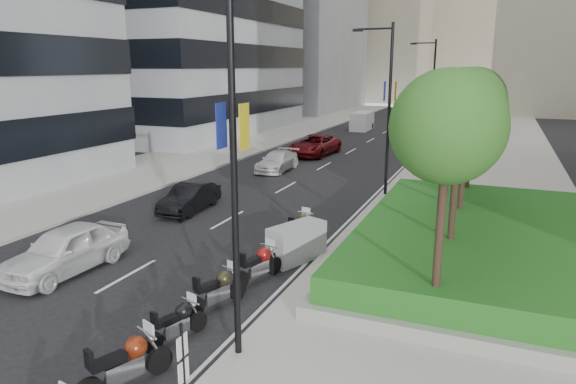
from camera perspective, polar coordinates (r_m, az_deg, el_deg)
The scene contains 29 objects.
ground at distance 14.76m, azimuth -22.95°, elevation -15.10°, with size 160.00×160.00×0.00m, color black.
sidewalk_right at distance 39.42m, azimuth 21.07°, elevation 2.98°, with size 10.00×100.00×0.15m, color #9E9B93.
sidewalk_left at distance 44.96m, azimuth -6.77°, elevation 5.05°, with size 8.00×100.00×0.15m, color #9E9B93.
lane_edge at distance 39.87m, azimuth 13.44°, elevation 3.54°, with size 0.12×100.00×0.01m, color silver.
lane_centre at distance 40.97m, azimuth 6.23°, elevation 4.11°, with size 0.12×100.00×0.01m, color silver.
building_grey_far at distance 86.08m, azimuth -0.85°, elevation 19.26°, with size 22.00×26.00×30.00m, color gray.
building_cream_left at distance 112.73m, azimuth 8.48°, elevation 18.85°, with size 26.00×24.00×34.00m, color #B7AD93.
building_cream_centre at distance 129.62m, azimuth 19.88°, elevation 18.43°, with size 30.00×24.00×38.00m, color #B7AD93.
planter at distance 19.93m, azimuth 22.22°, elevation -6.33°, with size 10.00×14.00×0.40m, color gray.
hedge at distance 19.74m, azimuth 22.38°, elevation -4.70°, with size 9.40×13.40×0.80m, color #185117.
tree_0 at distance 12.96m, azimuth 17.30°, elevation 6.81°, with size 2.80×2.80×6.30m.
tree_1 at distance 16.93m, azimuth 18.60°, elevation 8.23°, with size 2.80×2.80×6.30m.
tree_2 at distance 20.91m, azimuth 19.41°, elevation 9.10°, with size 2.80×2.80×6.30m.
tree_3 at distance 24.89m, azimuth 19.96°, elevation 9.70°, with size 2.80×2.80×6.30m.
lamp_post_0 at distance 11.40m, azimuth -6.79°, elevation 4.63°, with size 2.34×0.45×9.00m.
lamp_post_1 at distance 27.44m, azimuth 10.89°, elevation 9.82°, with size 2.34×0.45×9.00m.
lamp_post_2 at distance 45.20m, azimuth 15.61°, elevation 11.05°, with size 2.34×0.45×9.00m.
parking_sign at distance 9.96m, azimuth -11.50°, elevation -19.41°, with size 0.06×0.32×2.50m.
motorcycle_1 at distance 12.22m, azimuth -17.51°, elevation -17.65°, with size 1.08×2.19×1.15m.
motorcycle_2 at distance 13.75m, azimuth -12.20°, elevation -13.99°, with size 0.82×1.91×0.98m.
motorcycle_3 at distance 15.25m, azimuth -7.78°, elevation -10.66°, with size 0.98×2.08×1.09m.
motorcycle_4 at distance 16.86m, azimuth -3.25°, elevation -8.03°, with size 0.90×2.18×1.12m.
motorcycle_5 at distance 18.53m, azimuth 0.98°, elevation -5.67°, with size 1.70×2.43×1.37m.
motorcycle_6 at distance 20.77m, azimuth 1.33°, elevation -3.85°, with size 0.70×2.10×1.05m.
car_a at distance 19.10m, azimuth -23.49°, elevation -5.89°, with size 1.89×4.70×1.60m, color white.
car_b at distance 25.29m, azimuth -10.87°, elevation -0.61°, with size 1.42×4.06×1.34m, color black.
car_c at distance 34.52m, azimuth -1.20°, elevation 3.45°, with size 1.81×4.44×1.29m, color white.
car_d at distance 40.62m, azimuth 2.98°, elevation 5.22°, with size 2.64×5.72×1.59m, color maroon.
delivery_van at distance 57.30m, azimuth 8.21°, elevation 7.72°, with size 1.92×4.67×1.94m.
Camera 1 is at (9.62, -8.83, 6.87)m, focal length 32.00 mm.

